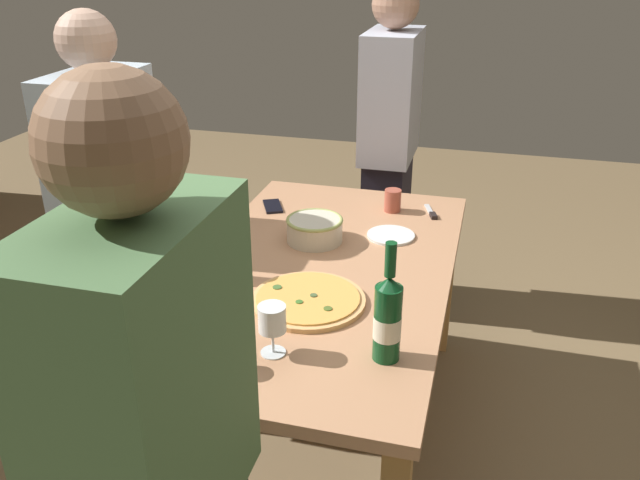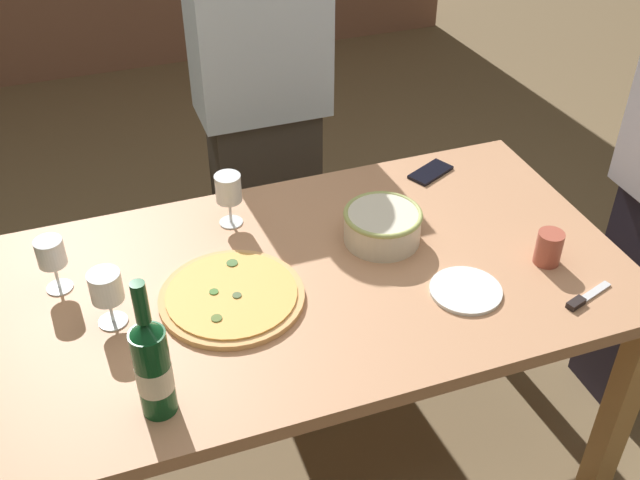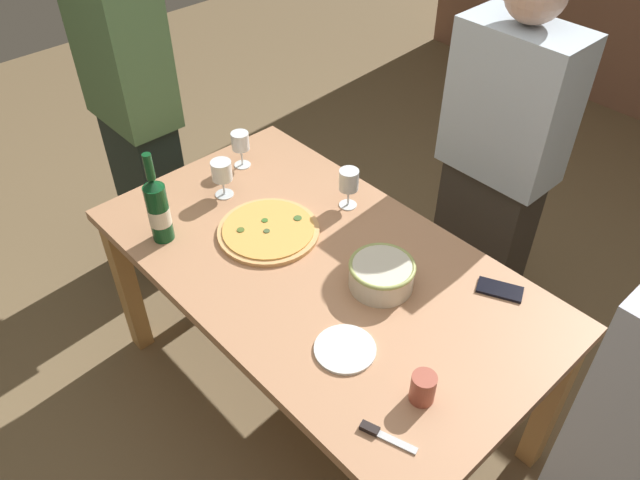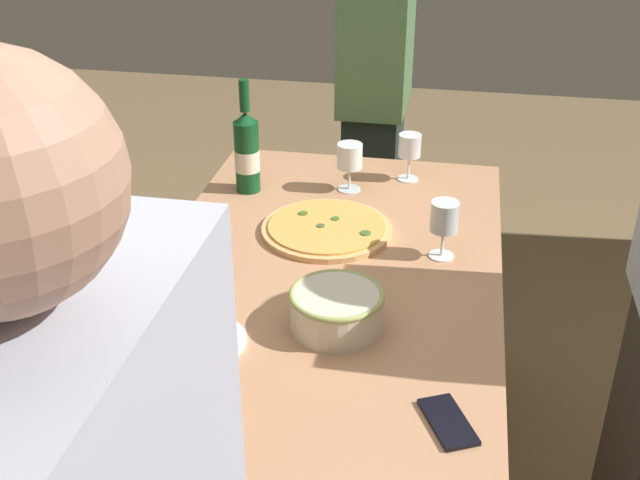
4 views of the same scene
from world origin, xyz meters
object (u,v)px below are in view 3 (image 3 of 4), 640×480
at_px(serving_bowl, 382,274).
at_px(wine_glass_far_left, 240,143).
at_px(wine_bottle, 158,209).
at_px(person_guest_left, 134,113).
at_px(pizza, 268,230).
at_px(wine_glass_near_pizza, 222,173).
at_px(wine_glass_by_bottle, 349,181).
at_px(side_plate, 345,349).
at_px(dining_table, 320,283).
at_px(cell_phone, 500,290).
at_px(pizza_knife, 380,434).
at_px(cup_amber, 423,388).
at_px(person_host, 497,166).

distance_m(serving_bowl, wine_glass_far_left, 0.86).
relative_size(wine_bottle, person_guest_left, 0.21).
bearing_deg(pizza, serving_bowl, 12.88).
bearing_deg(wine_glass_near_pizza, pizza, -3.51).
distance_m(wine_glass_by_bottle, side_plate, 0.70).
height_order(dining_table, wine_bottle, wine_bottle).
bearing_deg(pizza, wine_glass_near_pizza, 176.49).
xyz_separation_m(cell_phone, pizza_knife, (0.10, -0.66, 0.00)).
relative_size(wine_glass_by_bottle, wine_glass_far_left, 1.04).
distance_m(serving_bowl, wine_glass_by_bottle, 0.43).
bearing_deg(wine_bottle, side_plate, 8.44).
distance_m(wine_glass_by_bottle, person_guest_left, 1.05).
distance_m(dining_table, pizza_knife, 0.67).
distance_m(wine_glass_near_pizza, cup_amber, 1.12).
relative_size(wine_glass_near_pizza, person_host, 0.10).
xyz_separation_m(wine_bottle, person_guest_left, (-0.70, 0.30, -0.04)).
height_order(serving_bowl, wine_bottle, wine_bottle).
distance_m(wine_bottle, cell_phone, 1.17).
height_order(dining_table, person_guest_left, person_guest_left).
bearing_deg(person_host, dining_table, -0.00).
bearing_deg(wine_glass_far_left, side_plate, -20.46).
relative_size(wine_glass_far_left, person_host, 0.10).
relative_size(pizza_knife, person_host, 0.10).
relative_size(wine_glass_near_pizza, wine_glass_far_left, 0.99).
bearing_deg(cell_phone, wine_glass_far_left, 72.80).
xyz_separation_m(wine_bottle, wine_glass_near_pizza, (-0.06, 0.31, -0.03)).
xyz_separation_m(wine_bottle, wine_glass_by_bottle, (0.31, 0.61, -0.02)).
bearing_deg(side_plate, wine_glass_far_left, 159.54).
relative_size(wine_glass_near_pizza, cup_amber, 1.60).
distance_m(serving_bowl, wine_bottle, 0.79).
distance_m(pizza, wine_bottle, 0.39).
bearing_deg(person_host, cup_amber, 31.55).
bearing_deg(serving_bowl, dining_table, -159.70).
height_order(wine_glass_near_pizza, cup_amber, wine_glass_near_pizza).
height_order(wine_glass_by_bottle, person_host, person_host).
bearing_deg(wine_glass_near_pizza, person_host, 54.34).
bearing_deg(wine_bottle, wine_glass_near_pizza, 100.97).
distance_m(pizza, wine_glass_near_pizza, 0.30).
height_order(wine_glass_far_left, side_plate, wine_glass_far_left).
height_order(cup_amber, person_guest_left, person_guest_left).
distance_m(dining_table, person_host, 0.88).
height_order(dining_table, side_plate, side_plate).
bearing_deg(pizza_knife, wine_glass_by_bottle, 140.36).
bearing_deg(wine_glass_near_pizza, serving_bowl, 6.57).
bearing_deg(serving_bowl, cell_phone, 43.32).
distance_m(wine_glass_by_bottle, person_host, 0.63).
bearing_deg(side_plate, pizza, 163.19).
bearing_deg(cell_phone, serving_bowl, 107.30).
bearing_deg(wine_bottle, cup_amber, 8.38).
relative_size(wine_bottle, wine_glass_near_pizza, 2.33).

